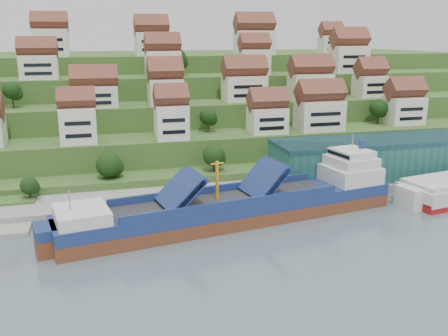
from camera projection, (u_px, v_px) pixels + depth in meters
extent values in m
plane|color=slate|center=(207.00, 224.00, 104.57)|extent=(300.00, 300.00, 0.00)
cube|color=gray|center=(273.00, 191.00, 123.23)|extent=(180.00, 14.00, 2.20)
cube|color=#2D4C1E|center=(155.00, 136.00, 184.36)|extent=(260.00, 128.00, 4.00)
cube|color=#2D4C1E|center=(153.00, 125.00, 188.12)|extent=(260.00, 118.00, 11.00)
cube|color=#2D4C1E|center=(150.00, 112.00, 194.69)|extent=(260.00, 102.00, 18.00)
cube|color=#2D4C1E|center=(148.00, 101.00, 201.25)|extent=(260.00, 86.00, 25.00)
cube|color=#2D4C1E|center=(145.00, 91.00, 208.88)|extent=(260.00, 68.00, 31.00)
cube|color=silver|center=(78.00, 125.00, 128.87)|extent=(9.13, 7.03, 9.34)
cube|color=silver|center=(172.00, 122.00, 134.24)|extent=(8.59, 7.62, 9.19)
cube|color=silver|center=(267.00, 120.00, 142.89)|extent=(10.38, 7.73, 7.20)
cube|color=silver|center=(319.00, 115.00, 146.81)|extent=(13.25, 8.26, 8.74)
cube|color=silver|center=(404.00, 110.00, 156.94)|extent=(11.26, 8.31, 8.54)
cube|color=silver|center=(95.00, 97.00, 143.92)|extent=(12.76, 7.90, 6.17)
cube|color=silver|center=(166.00, 92.00, 148.44)|extent=(9.86, 8.56, 7.68)
cube|color=silver|center=(244.00, 88.00, 157.35)|extent=(13.06, 8.36, 7.89)
cube|color=silver|center=(310.00, 87.00, 161.76)|extent=(13.29, 8.18, 8.16)
cube|color=silver|center=(370.00, 86.00, 167.97)|extent=(9.47, 8.04, 7.13)
cube|color=silver|center=(39.00, 67.00, 153.43)|extent=(11.27, 7.30, 7.32)
cube|color=silver|center=(163.00, 64.00, 163.55)|extent=(11.07, 7.79, 8.27)
cube|color=silver|center=(254.00, 62.00, 169.26)|extent=(9.79, 7.14, 8.56)
cube|color=silver|center=(348.00, 59.00, 178.65)|extent=(12.29, 8.47, 9.51)
cube|color=silver|center=(51.00, 43.00, 170.01)|extent=(11.60, 7.51, 9.29)
cube|color=silver|center=(152.00, 44.00, 178.50)|extent=(11.54, 8.15, 8.19)
cube|color=silver|center=(254.00, 43.00, 186.62)|extent=(14.01, 8.73, 8.84)
cube|color=silver|center=(331.00, 45.00, 199.01)|extent=(8.57, 7.05, 7.05)
ellipsoid|color=#183712|center=(214.00, 156.00, 128.76)|extent=(5.68, 5.68, 5.68)
ellipsoid|color=#183712|center=(109.00, 165.00, 122.58)|extent=(6.28, 6.28, 6.28)
ellipsoid|color=#183712|center=(378.00, 108.00, 156.80)|extent=(5.70, 5.70, 5.70)
ellipsoid|color=#183712|center=(208.00, 116.00, 143.87)|extent=(5.05, 5.05, 5.05)
ellipsoid|color=#183712|center=(292.00, 82.00, 164.99)|extent=(4.25, 4.25, 4.25)
ellipsoid|color=#183712|center=(12.00, 90.00, 141.95)|extent=(5.12, 5.12, 5.12)
ellipsoid|color=#183712|center=(176.00, 59.00, 166.56)|extent=(7.41, 7.41, 7.41)
ellipsoid|color=#183712|center=(256.00, 61.00, 176.66)|extent=(5.15, 5.15, 5.15)
ellipsoid|color=#183712|center=(263.00, 64.00, 175.53)|extent=(4.71, 4.71, 4.71)
ellipsoid|color=#183712|center=(29.00, 185.00, 111.79)|extent=(4.04, 4.04, 4.04)
cube|color=#1F564F|center=(385.00, 157.00, 131.42)|extent=(60.00, 15.00, 10.00)
cylinder|color=gray|center=(272.00, 177.00, 116.75)|extent=(0.16, 0.16, 8.00)
cube|color=maroon|center=(275.00, 162.00, 115.96)|extent=(1.20, 0.05, 0.80)
cube|color=brown|center=(234.00, 217.00, 105.40)|extent=(74.24, 23.60, 4.70)
cube|color=navy|center=(234.00, 204.00, 104.61)|extent=(74.26, 23.71, 2.45)
cube|color=silver|center=(81.00, 215.00, 91.52)|extent=(11.09, 12.17, 2.45)
cube|color=#262628|center=(226.00, 199.00, 103.54)|extent=(47.99, 17.45, 0.28)
cube|color=navy|center=(178.00, 191.00, 98.55)|extent=(8.71, 11.43, 6.50)
cube|color=navy|center=(262.00, 180.00, 106.11)|extent=(8.36, 11.37, 6.88)
cylinder|color=gold|center=(217.00, 181.00, 101.71)|extent=(0.76, 0.76, 8.47)
cube|color=silver|center=(350.00, 174.00, 115.93)|extent=(12.95, 12.49, 3.76)
cube|color=silver|center=(351.00, 161.00, 115.15)|extent=(10.90, 11.06, 2.35)
cube|color=silver|center=(352.00, 153.00, 114.64)|extent=(8.86, 9.62, 1.69)
cylinder|color=navy|center=(362.00, 144.00, 115.32)|extent=(1.74, 1.74, 2.07)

